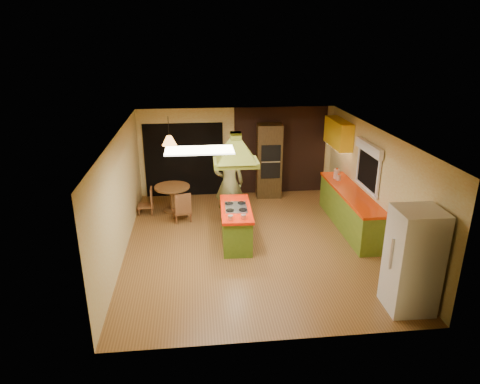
{
  "coord_description": "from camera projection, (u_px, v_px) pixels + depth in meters",
  "views": [
    {
      "loc": [
        -1.17,
        -8.49,
        4.4
      ],
      "look_at": [
        -0.23,
        0.22,
        1.15
      ],
      "focal_mm": 32.0,
      "sensor_mm": 36.0,
      "label": 1
    }
  ],
  "objects": [
    {
      "name": "chair_left",
      "position": [
        145.0,
        201.0,
        11.03
      ],
      "size": [
        0.39,
        0.39,
        0.69
      ],
      "primitive_type": null,
      "rotation": [
        0.0,
        0.0,
        -1.53
      ],
      "color": "brown",
      "rests_on": "ground"
    },
    {
      "name": "brick_panel",
      "position": [
        280.0,
        151.0,
        12.26
      ],
      "size": [
        2.64,
        0.03,
        2.5
      ],
      "primitive_type": "cube",
      "color": "#381E14",
      "rests_on": "ground"
    },
    {
      "name": "canister_large",
      "position": [
        337.0,
        174.0,
        10.92
      ],
      "size": [
        0.17,
        0.17,
        0.23
      ],
      "primitive_type": "cylinder",
      "rotation": [
        0.0,
        0.0,
        -0.05
      ],
      "color": "beige",
      "rests_on": "right_counter"
    },
    {
      "name": "upper_cabinets",
      "position": [
        338.0,
        133.0,
        11.19
      ],
      "size": [
        0.34,
        1.4,
        0.7
      ],
      "primitive_type": "cube",
      "color": "yellow",
      "rests_on": "room_walls"
    },
    {
      "name": "pendant_lamp",
      "position": [
        169.0,
        141.0,
        10.65
      ],
      "size": [
        0.38,
        0.38,
        0.24
      ],
      "primitive_type": "cone",
      "rotation": [
        0.0,
        0.0,
        -0.02
      ],
      "color": "#FF9E3F",
      "rests_on": "ceiling_plane"
    },
    {
      "name": "chair_near",
      "position": [
        182.0,
        206.0,
        10.6
      ],
      "size": [
        0.51,
        0.51,
        0.77
      ],
      "primitive_type": null,
      "rotation": [
        0.0,
        0.0,
        3.37
      ],
      "color": "brown",
      "rests_on": "ground"
    },
    {
      "name": "nook_opening",
      "position": [
        184.0,
        160.0,
        12.06
      ],
      "size": [
        2.2,
        0.03,
        2.1
      ],
      "primitive_type": "cube",
      "color": "black",
      "rests_on": "ground"
    },
    {
      "name": "kitchen_island",
      "position": [
        236.0,
        224.0,
        9.49
      ],
      "size": [
        0.72,
        1.66,
        0.84
      ],
      "rotation": [
        0.0,
        0.0,
        -0.04
      ],
      "color": "#577C1F",
      "rests_on": "ground"
    },
    {
      "name": "dining_table",
      "position": [
        172.0,
        194.0,
        11.15
      ],
      "size": [
        0.92,
        0.92,
        0.69
      ],
      "rotation": [
        0.0,
        0.0,
        -0.14
      ],
      "color": "brown",
      "rests_on": "ground"
    },
    {
      "name": "man",
      "position": [
        229.0,
        183.0,
        10.38
      ],
      "size": [
        0.74,
        0.51,
        1.97
      ],
      "primitive_type": "imported",
      "rotation": [
        0.0,
        0.0,
        3.19
      ],
      "color": "brown",
      "rests_on": "ground"
    },
    {
      "name": "refrigerator",
      "position": [
        413.0,
        261.0,
        7.01
      ],
      "size": [
        0.75,
        0.72,
        1.81
      ],
      "primitive_type": "cube",
      "rotation": [
        0.0,
        0.0,
        -0.02
      ],
      "color": "silver",
      "rests_on": "ground"
    },
    {
      "name": "ceiling_plane",
      "position": [
        253.0,
        133.0,
        8.69
      ],
      "size": [
        6.5,
        6.5,
        0.0
      ],
      "primitive_type": "plane",
      "rotation": [
        3.14,
        0.0,
        0.0
      ],
      "color": "silver",
      "rests_on": "room_walls"
    },
    {
      "name": "right_counter",
      "position": [
        350.0,
        209.0,
        10.21
      ],
      "size": [
        0.62,
        3.05,
        0.92
      ],
      "color": "olive",
      "rests_on": "ground"
    },
    {
      "name": "range_hood",
      "position": [
        236.0,
        144.0,
        8.86
      ],
      "size": [
        0.94,
        0.68,
        0.78
      ],
      "rotation": [
        0.0,
        0.0,
        -0.01
      ],
      "color": "#5F6719",
      "rests_on": "ceiling_plane"
    },
    {
      "name": "fluor_panel",
      "position": [
        199.0,
        150.0,
        7.47
      ],
      "size": [
        1.2,
        0.6,
        0.03
      ],
      "primitive_type": "cube",
      "color": "white",
      "rests_on": "ceiling_plane"
    },
    {
      "name": "room_walls",
      "position": [
        252.0,
        191.0,
        9.13
      ],
      "size": [
        5.5,
        6.5,
        6.5
      ],
      "color": "beige",
      "rests_on": "ground"
    },
    {
      "name": "ground",
      "position": [
        251.0,
        243.0,
        9.56
      ],
      "size": [
        6.5,
        6.5,
        0.0
      ],
      "primitive_type": "plane",
      "color": "brown",
      "rests_on": "ground"
    },
    {
      "name": "canister_medium",
      "position": [
        337.0,
        175.0,
        10.92
      ],
      "size": [
        0.16,
        0.16,
        0.19
      ],
      "primitive_type": "cylinder",
      "rotation": [
        0.0,
        0.0,
        0.24
      ],
      "color": "beige",
      "rests_on": "right_counter"
    },
    {
      "name": "window_right",
      "position": [
        369.0,
        158.0,
        9.59
      ],
      "size": [
        0.12,
        1.35,
        1.06
      ],
      "color": "black",
      "rests_on": "room_walls"
    },
    {
      "name": "wall_oven",
      "position": [
        269.0,
        161.0,
        12.03
      ],
      "size": [
        0.72,
        0.64,
        2.09
      ],
      "rotation": [
        0.0,
        0.0,
        -0.06
      ],
      "color": "#463216",
      "rests_on": "ground"
    },
    {
      "name": "canister_small",
      "position": [
        339.0,
        178.0,
        10.78
      ],
      "size": [
        0.12,
        0.12,
        0.14
      ],
      "primitive_type": "cylinder",
      "rotation": [
        0.0,
        0.0,
        -0.16
      ],
      "color": "beige",
      "rests_on": "right_counter"
    }
  ]
}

